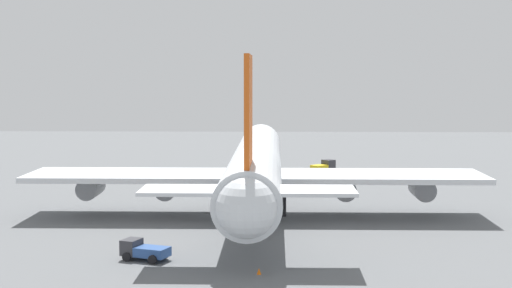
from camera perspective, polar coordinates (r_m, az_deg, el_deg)
name	(u,v)px	position (r m, az deg, el deg)	size (l,w,h in m)	color
ground_plane	(256,212)	(105.49, 0.00, -5.01)	(294.36, 294.36, 0.00)	slate
cargo_airplane	(256,166)	(104.27, 0.00, -1.64)	(73.59, 59.57, 20.55)	silver
baggage_tug	(324,167)	(146.21, 5.04, -1.69)	(4.67, 4.96, 2.51)	#333338
maintenance_van	(143,250)	(79.14, -8.32, -7.75)	(3.85, 5.23, 2.02)	#333338
safety_cone_nose	(257,177)	(138.17, 0.09, -2.46)	(0.44, 0.44, 0.63)	orange
safety_cone_tail	(259,271)	(73.03, 0.22, -9.36)	(0.43, 0.43, 0.61)	orange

